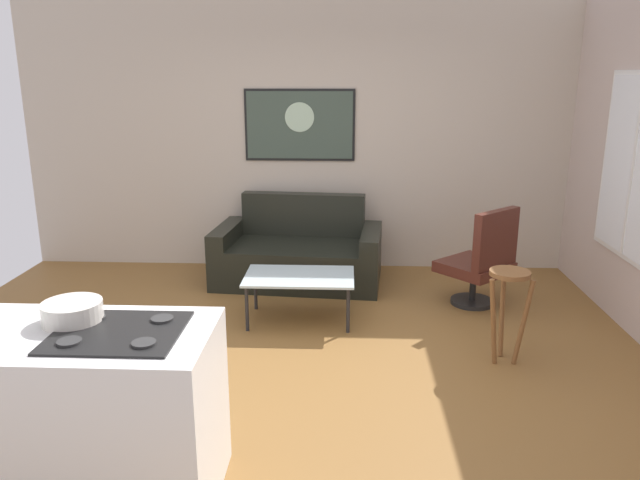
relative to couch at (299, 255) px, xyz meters
The scene contains 10 objects.
ground 1.89m from the couch, 83.36° to the right, with size 6.40×6.40×0.04m, color brown.
back_wall 1.28m from the couch, 69.15° to the left, with size 6.40×0.05×2.80m, color #BEB09E.
couch is the anchor object (origin of this frame).
coffee_table 1.06m from the couch, 85.13° to the right, with size 0.93×0.58×0.41m.
armchair 1.84m from the couch, 20.46° to the right, with size 0.77×0.77×0.92m.
bar_stool 2.43m from the couch, 46.61° to the right, with size 0.34×0.33×0.71m.
kitchen_counter 3.46m from the couch, 103.88° to the right, with size 1.37×0.71×0.91m.
mixing_bowl 3.41m from the couch, 104.71° to the right, with size 0.29×0.29×0.11m.
wall_painting 1.37m from the couch, 92.14° to the left, with size 1.16×0.03×0.75m.
window 3.15m from the couch, 18.87° to the right, with size 0.03×1.21×1.52m.
Camera 1 is at (0.27, -4.11, 2.07)m, focal length 34.30 mm.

